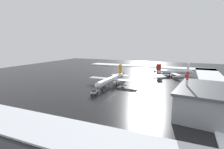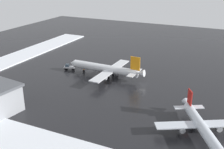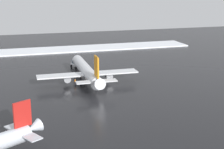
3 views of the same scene
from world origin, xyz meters
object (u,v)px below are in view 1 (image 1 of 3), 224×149
Objects in this scene: airplane_foreground_jet at (173,72)px; ground_crew_near_tug at (98,85)px; pushback_tug at (94,92)px; airplane_distant_tail at (111,79)px; ground_crew_beside_wing at (101,88)px; antenna_mast at (187,88)px; cargo_hangar at (203,100)px; ground_crew_mid_apron at (119,84)px.

ground_crew_near_tug is (-47.23, 33.31, -1.85)m from airplane_foreground_jet.
pushback_tug is (-59.95, 28.60, -1.53)m from airplane_foreground_jet.
airplane_foreground_jet is (41.67, -28.24, -0.50)m from airplane_distant_tail.
ground_crew_beside_wing is 40.18m from antenna_mast.
pushback_tug reaches higher than ground_crew_beside_wing.
ground_crew_beside_wing is at bearing -3.03° from airplane_distant_tail.
ground_crew_near_tug is 1.00× the size of ground_crew_beside_wing.
pushback_tug is 38.00m from antenna_mast.
airplane_distant_tail reaches higher than ground_crew_near_tug.
cargo_hangar is at bearing -85.37° from antenna_mast.
ground_crew_near_tug is 0.11× the size of antenna_mast.
ground_crew_beside_wing is 13.25m from ground_crew_mid_apron.
pushback_tug is 7.26m from ground_crew_beside_wing.
cargo_hangar is at bearing 62.19° from airplane_distant_tail.
ground_crew_near_tug is at bearing -154.30° from airplane_foreground_jet.
ground_crew_near_tug is 1.00× the size of ground_crew_mid_apron.
ground_crew_near_tug is at bearing 155.13° from ground_crew_mid_apron.
pushback_tug is at bearing 90.78° from cargo_hangar.
ground_crew_beside_wing is at bearing 81.52° from cargo_hangar.
ground_crew_beside_wing is 44.40m from cargo_hangar.
airplane_foreground_jet is 5.22× the size of pushback_tug.
airplane_distant_tail reaches higher than ground_crew_beside_wing.
cargo_hangar reaches higher than airplane_foreground_jet.
ground_crew_mid_apron is 42.08m from antenna_mast.
ground_crew_near_tug is at bearing 76.81° from cargo_hangar.
antenna_mast reaches higher than ground_crew_mid_apron.
pushback_tug is at bearing 0.19° from airplane_distant_tail.
pushback_tug is 0.19× the size of cargo_hangar.
airplane_foreground_jet is 66.07m from antenna_mast.
antenna_mast reaches higher than ground_crew_near_tug.
ground_crew_near_tug is (-5.56, 5.08, -2.35)m from airplane_distant_tail.
airplane_distant_tail is 19.77× the size of ground_crew_beside_wing.
airplane_distant_tail is 1.29× the size of airplane_foreground_jet.
pushback_tug is 13.57m from ground_crew_near_tug.
ground_crew_mid_apron is 0.06× the size of cargo_hangar.
ground_crew_beside_wing is 0.06× the size of cargo_hangar.
ground_crew_near_tug is 6.93m from ground_crew_beside_wing.
antenna_mast is (-25.09, -33.02, 7.13)m from ground_crew_mid_apron.
airplane_foreground_jet is at bearing -5.17° from ground_crew_mid_apron.
pushback_tug is 20.11m from ground_crew_mid_apron.
airplane_foreground_jet is 60.23m from ground_crew_beside_wing.
airplane_distant_tail is at bearing 68.39° from cargo_hangar.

